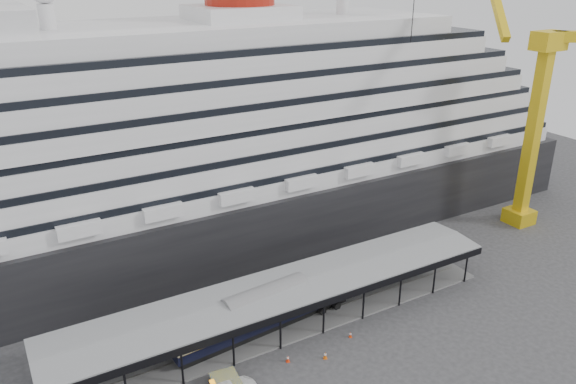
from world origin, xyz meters
name	(u,v)px	position (x,y,z in m)	size (l,w,h in m)	color
ground	(306,345)	(0.00, 0.00, 0.00)	(200.00, 200.00, 0.00)	#323234
cruise_ship	(195,124)	(0.05, 32.00, 18.35)	(130.00, 30.00, 43.90)	black
platform_canopy	(285,306)	(0.00, 5.00, 2.36)	(56.00, 9.18, 5.30)	slate
crane_yellow	(531,106)	(47.06, 10.54, 19.96)	(23.83, 18.78, 47.60)	gold
pullman_carriage	(266,309)	(-2.60, 5.00, 2.83)	(24.08, 5.20, 23.46)	black
traffic_cone_left	(325,355)	(0.56, -3.04, 0.42)	(0.57, 0.57, 0.85)	#D9590C
traffic_cone_mid	(288,359)	(-3.29, -1.46, 0.41)	(0.52, 0.52, 0.82)	red
traffic_cone_right	(350,335)	(5.21, -1.35, 0.36)	(0.46, 0.46, 0.72)	red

